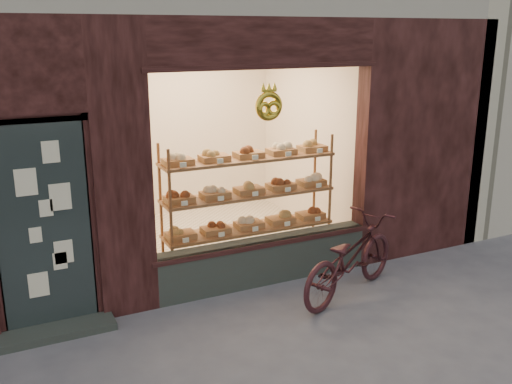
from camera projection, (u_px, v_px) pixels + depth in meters
ground at (327, 384)px, 4.93m from camera, size 90.00×90.00×0.00m
display_shelf at (249, 204)px, 7.09m from camera, size 2.20×0.45×1.70m
bicycle at (349, 258)px, 6.50m from camera, size 1.83×1.23×0.91m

